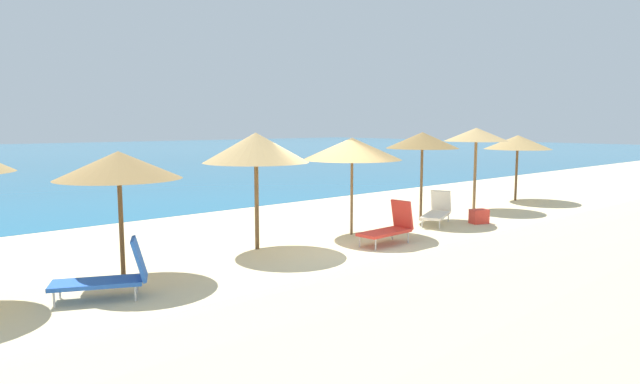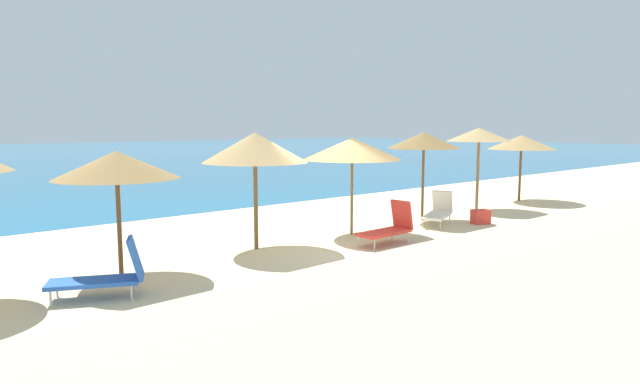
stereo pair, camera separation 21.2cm
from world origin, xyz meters
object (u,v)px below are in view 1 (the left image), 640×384
lounge_chair_2 (437,211)px  beach_umbrella_6 (476,135)px  beach_umbrella_4 (352,149)px  beach_umbrella_5 (422,141)px  cooler_box (479,216)px  beach_umbrella_2 (119,165)px  beach_umbrella_3 (256,148)px  beach_umbrella_7 (518,142)px  lounge_chair_0 (390,227)px  lounge_chair_1 (110,276)px

lounge_chair_2 → beach_umbrella_6: bearing=-99.1°
beach_umbrella_4 → beach_umbrella_6: bearing=3.1°
beach_umbrella_4 → beach_umbrella_6: 6.36m
beach_umbrella_4 → lounge_chair_2: 3.57m
beach_umbrella_5 → cooler_box: size_ratio=5.31×
lounge_chair_2 → beach_umbrella_5: bearing=-36.6°
beach_umbrella_2 → beach_umbrella_4: (6.17, 0.01, 0.13)m
lounge_chair_2 → beach_umbrella_2: bearing=62.1°
beach_umbrella_3 → beach_umbrella_5: (5.99, -0.11, 0.06)m
beach_umbrella_4 → beach_umbrella_7: beach_umbrella_4 is taller
lounge_chair_2 → cooler_box: (1.02, -0.76, -0.17)m
beach_umbrella_2 → beach_umbrella_5: (9.29, 0.15, 0.29)m
beach_umbrella_5 → cooler_box: 2.80m
beach_umbrella_3 → beach_umbrella_7: (12.30, 0.24, -0.14)m
beach_umbrella_3 → beach_umbrella_7: beach_umbrella_3 is taller
lounge_chair_0 → lounge_chair_1: lounge_chair_0 is taller
beach_umbrella_6 → lounge_chair_1: 13.45m
beach_umbrella_2 → beach_umbrella_5: beach_umbrella_5 is taller
cooler_box → lounge_chair_0: bearing=-178.7°
beach_umbrella_3 → beach_umbrella_4: (2.87, -0.25, -0.10)m
beach_umbrella_5 → lounge_chair_2: 2.18m
beach_umbrella_3 → beach_umbrella_6: (9.21, 0.10, 0.18)m
beach_umbrella_5 → lounge_chair_0: 4.12m
lounge_chair_1 → beach_umbrella_5: bearing=-56.5°
lounge_chair_0 → beach_umbrella_7: bearing=-80.1°
beach_umbrella_5 → cooler_box: bearing=-59.7°
beach_umbrella_5 → lounge_chair_2: (-0.16, -0.72, -2.05)m
beach_umbrella_6 → lounge_chair_2: (-3.37, -0.92, -2.18)m
lounge_chair_0 → cooler_box: bearing=-90.2°
beach_umbrella_5 → lounge_chair_0: size_ratio=1.78×
beach_umbrella_3 → beach_umbrella_5: bearing=-1.0°
cooler_box → lounge_chair_2: bearing=143.2°
beach_umbrella_2 → lounge_chair_2: size_ratio=1.44×
beach_umbrella_4 → beach_umbrella_5: (3.12, 0.14, 0.16)m
beach_umbrella_4 → beach_umbrella_2: bearing=-179.9°
beach_umbrella_6 → beach_umbrella_2: bearing=-178.4°
beach_umbrella_4 → cooler_box: (3.99, -1.34, -2.06)m
lounge_chair_1 → cooler_box: bearing=-64.9°
beach_umbrella_4 → lounge_chair_2: beach_umbrella_4 is taller
beach_umbrella_5 → lounge_chair_1: (-9.97, -1.29, -2.04)m
beach_umbrella_2 → beach_umbrella_7: beach_umbrella_7 is taller
beach_umbrella_7 → cooler_box: bearing=-161.4°
beach_umbrella_4 → cooler_box: 4.68m
beach_umbrella_6 → lounge_chair_2: bearing=-164.7°
lounge_chair_1 → lounge_chair_2: size_ratio=0.97×
lounge_chair_2 → cooler_box: lounge_chair_2 is taller
beach_umbrella_2 → lounge_chair_1: 2.20m
beach_umbrella_2 → beach_umbrella_7: bearing=1.9°
beach_umbrella_2 → beach_umbrella_3: size_ratio=0.89×
beach_umbrella_6 → lounge_chair_2: size_ratio=1.67×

